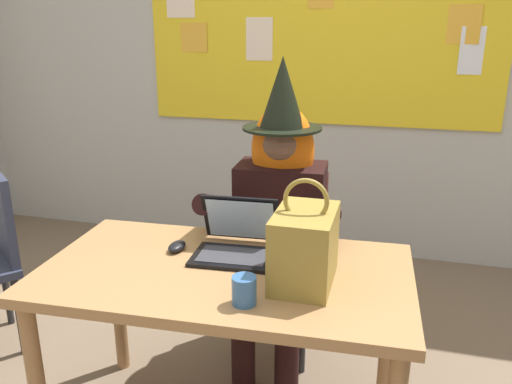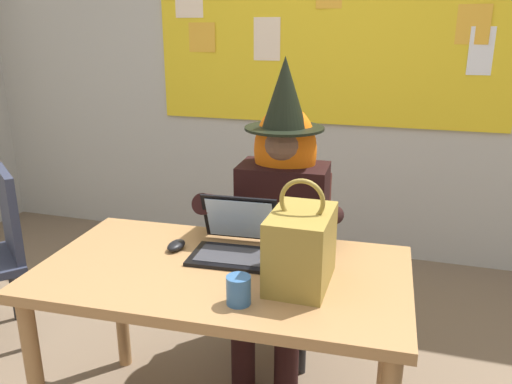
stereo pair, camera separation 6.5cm
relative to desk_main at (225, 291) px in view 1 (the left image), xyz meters
name	(u,v)px [view 1 (the left image)]	position (x,y,z in m)	size (l,w,h in m)	color
wall_back_bulletin	(319,61)	(0.02, 1.99, 0.72)	(5.51, 2.18, 2.72)	#B2B2AD
desk_main	(225,291)	(0.00, 0.00, 0.00)	(1.40, 0.81, 0.74)	#A37547
chair_at_desk	(284,250)	(0.07, 0.73, -0.14)	(0.45, 0.45, 0.90)	#4C1E19
person_costumed	(279,204)	(0.06, 0.61, 0.15)	(0.61, 0.66, 1.47)	black
laptop	(236,242)	(0.00, 0.14, 0.14)	(0.33, 0.32, 0.22)	black
computer_mouse	(177,246)	(-0.24, 0.10, 0.11)	(0.06, 0.10, 0.03)	black
handbag	(304,246)	(0.30, -0.03, 0.23)	(0.20, 0.30, 0.38)	olive
coffee_mug	(244,290)	(0.14, -0.22, 0.14)	(0.08, 0.08, 0.10)	#336099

